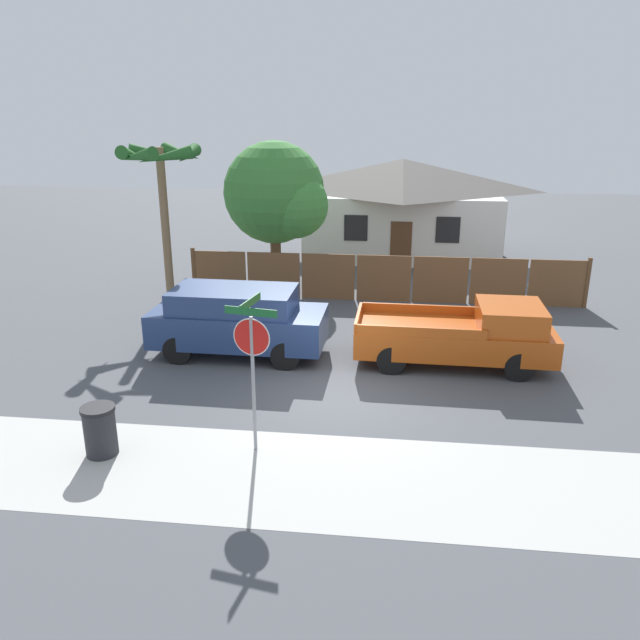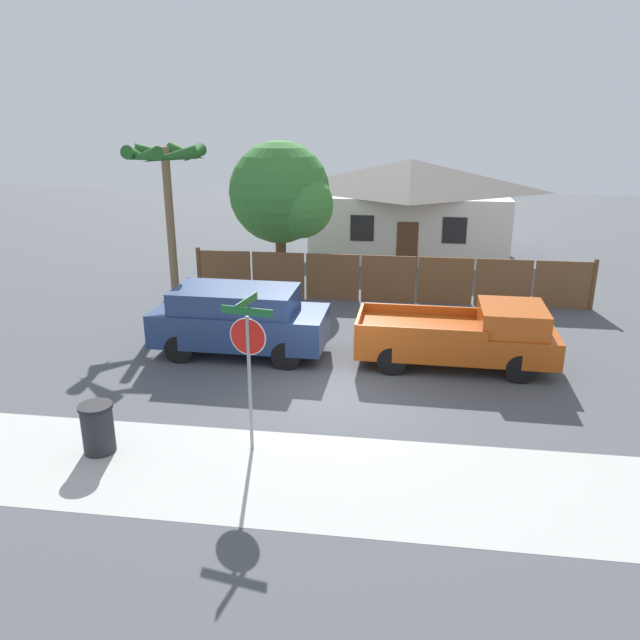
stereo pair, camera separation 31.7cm
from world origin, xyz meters
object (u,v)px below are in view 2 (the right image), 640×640
(palm_tree, at_px, (166,168))
(red_suv, at_px, (239,319))
(oak_tree, at_px, (284,195))
(stop_sign, at_px, (248,348))
(trash_bin, at_px, (98,428))
(orange_pickup, at_px, (465,336))
(house, at_px, (409,205))

(palm_tree, height_order, red_suv, palm_tree)
(palm_tree, bearing_deg, oak_tree, 37.26)
(stop_sign, bearing_deg, palm_tree, 128.60)
(oak_tree, xyz_separation_m, trash_bin, (-1.32, -12.61, -2.96))
(orange_pickup, relative_size, trash_bin, 5.07)
(palm_tree, xyz_separation_m, trash_bin, (2.12, -9.99, -4.13))
(red_suv, height_order, stop_sign, stop_sign)
(house, bearing_deg, red_suv, -108.12)
(red_suv, xyz_separation_m, trash_bin, (-1.41, -5.53, -0.51))
(palm_tree, bearing_deg, trash_bin, -78.01)
(house, xyz_separation_m, stop_sign, (-2.94, -18.75, -0.10))
(oak_tree, relative_size, stop_sign, 1.73)
(stop_sign, xyz_separation_m, trash_bin, (-2.97, -0.53, -1.64))
(house, distance_m, oak_tree, 8.19)
(trash_bin, bearing_deg, oak_tree, 84.03)
(red_suv, distance_m, stop_sign, 5.35)
(oak_tree, height_order, palm_tree, oak_tree)
(stop_sign, bearing_deg, house, 91.38)
(orange_pickup, distance_m, trash_bin, 9.32)
(oak_tree, height_order, red_suv, oak_tree)
(oak_tree, bearing_deg, trash_bin, -95.97)
(orange_pickup, relative_size, stop_sign, 1.64)
(orange_pickup, distance_m, stop_sign, 6.86)
(palm_tree, xyz_separation_m, orange_pickup, (9.62, -4.47, -3.81))
(house, xyz_separation_m, trash_bin, (-5.91, -19.28, -1.74))
(oak_tree, distance_m, trash_bin, 13.02)
(palm_tree, distance_m, stop_sign, 11.03)
(trash_bin, bearing_deg, red_suv, 75.69)
(red_suv, height_order, orange_pickup, red_suv)
(house, height_order, trash_bin, house)
(orange_pickup, xyz_separation_m, trash_bin, (-7.50, -5.52, -0.32))
(oak_tree, bearing_deg, red_suv, -89.27)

